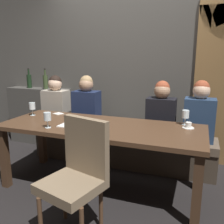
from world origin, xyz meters
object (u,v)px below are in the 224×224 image
(banquette_bench, at_px, (120,148))
(dessert_plate, at_px, (69,124))
(wine_glass_far_left, at_px, (47,117))
(diner_bearded, at_px, (87,104))
(wine_bottle_dark_red, at_px, (29,81))
(diner_far_end, at_px, (161,111))
(espresso_cup, at_px, (188,126))
(diner_redhead, at_px, (56,102))
(diner_near_end, at_px, (200,113))
(wine_glass_end_right, at_px, (185,114))
(wine_glass_center_front, at_px, (32,107))
(wine_bottle_pale_label, at_px, (45,81))
(chair_near_side, at_px, (78,171))
(dining_table, at_px, (100,133))

(banquette_bench, xyz_separation_m, dessert_plate, (-0.31, -0.83, 0.53))
(wine_glass_far_left, distance_m, dessert_plate, 0.24)
(diner_bearded, height_order, wine_bottle_dark_red, wine_bottle_dark_red)
(diner_bearded, distance_m, diner_far_end, 1.06)
(espresso_cup, bearing_deg, diner_redhead, 165.34)
(diner_near_end, distance_m, wine_glass_end_right, 0.42)
(wine_bottle_dark_red, bearing_deg, wine_glass_center_front, -50.64)
(wine_bottle_dark_red, bearing_deg, diner_redhead, -24.31)
(wine_glass_far_left, bearing_deg, wine_bottle_dark_red, 133.60)
(wine_bottle_pale_label, bearing_deg, diner_bearded, -18.52)
(banquette_bench, distance_m, diner_far_end, 0.78)
(diner_far_end, distance_m, wine_glass_center_front, 1.63)
(diner_redhead, xyz_separation_m, wine_bottle_pale_label, (-0.38, 0.31, 0.27))
(chair_near_side, xyz_separation_m, diner_far_end, (0.44, 1.43, 0.23))
(diner_near_end, height_order, wine_bottle_pale_label, wine_bottle_pale_label)
(wine_glass_far_left, bearing_deg, diner_near_end, 33.91)
(dining_table, xyz_separation_m, wine_glass_end_right, (0.86, 0.33, 0.20))
(banquette_bench, height_order, espresso_cup, espresso_cup)
(dining_table, distance_m, chair_near_side, 0.74)
(banquette_bench, bearing_deg, wine_glass_far_left, -116.11)
(diner_near_end, xyz_separation_m, espresso_cup, (-0.10, -0.51, -0.04))
(chair_near_side, height_order, wine_glass_far_left, chair_near_side)
(diner_bearded, relative_size, diner_far_end, 1.05)
(diner_redhead, bearing_deg, banquette_bench, -0.53)
(espresso_cup, xyz_separation_m, dessert_plate, (-1.21, -0.34, -0.01))
(dining_table, xyz_separation_m, diner_near_end, (1.00, 0.72, 0.15))
(diner_bearded, xyz_separation_m, wine_bottle_dark_red, (-1.21, 0.30, 0.26))
(chair_near_side, bearing_deg, wine_glass_center_front, 141.79)
(wine_bottle_pale_label, bearing_deg, diner_near_end, -7.09)
(wine_glass_far_left, bearing_deg, wine_bottle_pale_label, 125.22)
(wine_bottle_dark_red, relative_size, dessert_plate, 1.72)
(dining_table, xyz_separation_m, wine_glass_center_front, (-0.98, 0.13, 0.20))
(diner_redhead, height_order, diner_near_end, diner_redhead)
(chair_near_side, xyz_separation_m, espresso_cup, (0.80, 0.93, 0.21))
(wine_glass_center_front, bearing_deg, wine_glass_end_right, 6.27)
(wine_glass_far_left, height_order, dessert_plate, wine_glass_far_left)
(chair_near_side, distance_m, wine_glass_center_front, 1.40)
(diner_redhead, bearing_deg, diner_near_end, 0.33)
(dining_table, distance_m, wine_glass_end_right, 0.94)
(chair_near_side, height_order, wine_glass_end_right, chair_near_side)
(wine_glass_end_right, height_order, wine_glass_center_front, same)
(dining_table, xyz_separation_m, dessert_plate, (-0.31, -0.13, 0.10))
(diner_far_end, bearing_deg, banquette_bench, -179.59)
(dining_table, relative_size, diner_near_end, 2.95)
(wine_bottle_dark_red, bearing_deg, espresso_cup, -17.38)
(espresso_cup, relative_size, dessert_plate, 0.63)
(wine_bottle_pale_label, distance_m, espresso_cup, 2.45)
(dining_table, relative_size, wine_glass_end_right, 13.41)
(wine_bottle_pale_label, bearing_deg, chair_near_side, -49.44)
(banquette_bench, distance_m, wine_glass_end_right, 1.13)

